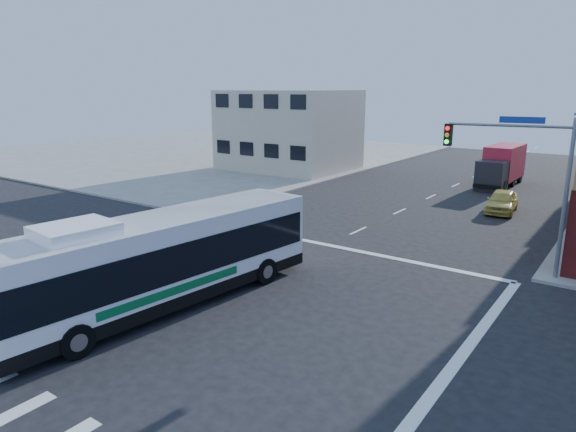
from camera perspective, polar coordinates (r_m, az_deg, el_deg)
The scene contains 7 objects.
ground at distance 20.52m, azimuth -9.60°, elevation -9.61°, with size 120.00×120.00×0.00m, color black.
sidewalk_nw at distance 68.81m, azimuth -9.83°, elevation 7.04°, with size 50.00×50.00×0.15m, color gray.
building_west at distance 52.99m, azimuth 0.10°, elevation 9.49°, with size 12.06×10.06×8.00m.
signal_mast_ne at distance 24.39m, azimuth 24.76°, elevation 5.24°, with size 7.91×1.13×8.07m.
transit_bus at distance 20.01m, azimuth -13.76°, elevation -4.63°, with size 4.21×13.34×3.88m.
box_truck at distance 47.56m, azimuth 22.59°, elevation 5.07°, with size 2.43×7.65×3.42m.
parked_car at distance 37.56m, azimuth 22.68°, elevation 1.53°, with size 1.78×4.41×1.50m, color #CEC055.
Camera 1 is at (13.48, -13.16, 8.14)m, focal length 32.00 mm.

